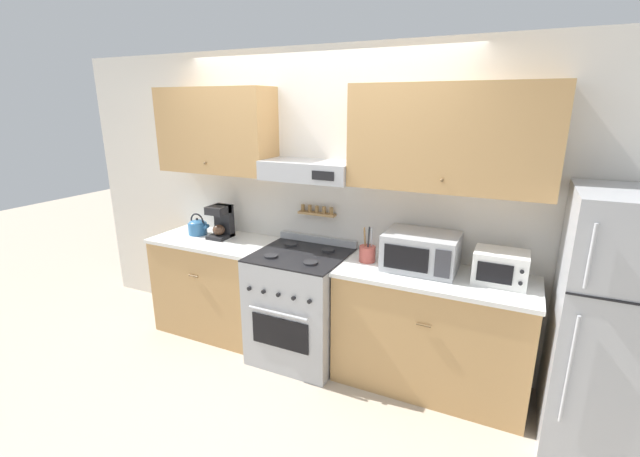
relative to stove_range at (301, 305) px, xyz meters
The scene contains 11 objects.
ground_plane 0.53m from the stove_range, 90.00° to the right, with size 16.00×16.00×0.00m, color #B2A38E.
wall_back 1.08m from the stove_range, 77.71° to the left, with size 5.20×0.46×2.55m.
counter_left 0.93m from the stove_range, behind, with size 1.11×0.62×0.91m.
counter_right 1.08m from the stove_range, ahead, with size 1.41×0.62×0.91m.
stove_range is the anchor object (origin of this frame).
refrigerator 2.21m from the stove_range, ahead, with size 0.68×0.75×1.63m.
tea_kettle 1.27m from the stove_range, behind, with size 0.22×0.18×0.20m.
coffee_maker 1.08m from the stove_range, behind, with size 0.17×0.22×0.30m.
microwave 1.12m from the stove_range, ahead, with size 0.53×0.39×0.27m.
utensil_crock 0.75m from the stove_range, 11.25° to the left, with size 0.13×0.13×0.28m.
toaster_oven 1.60m from the stove_range, ahead, with size 0.35×0.28×0.22m.
Camera 1 is at (1.56, -2.64, 2.10)m, focal length 24.00 mm.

